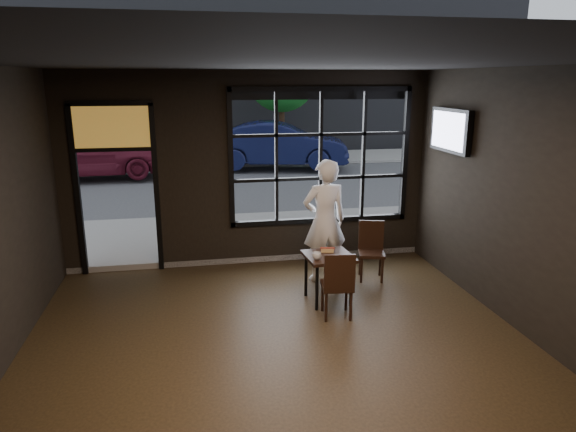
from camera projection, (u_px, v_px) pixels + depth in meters
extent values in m
cube|color=black|center=(289.00, 374.00, 5.50)|extent=(6.00, 7.00, 0.02)
cube|color=black|center=(290.00, 61.00, 4.67)|extent=(6.00, 7.00, 0.02)
cube|color=black|center=(558.00, 216.00, 5.62)|extent=(0.04, 7.00, 3.20)
cube|color=black|center=(321.00, 157.00, 8.57)|extent=(3.06, 0.12, 2.28)
cube|color=orange|center=(112.00, 127.00, 7.84)|extent=(1.20, 0.06, 0.70)
cube|color=#545456|center=(208.00, 137.00, 28.29)|extent=(60.00, 41.00, 0.04)
cube|color=black|center=(328.00, 278.00, 7.21)|extent=(0.69, 0.69, 0.69)
cube|color=black|center=(337.00, 283.00, 6.72)|extent=(0.44, 0.44, 0.92)
cube|color=black|center=(372.00, 252.00, 7.98)|extent=(0.48, 0.48, 0.91)
imported|color=white|center=(325.00, 221.00, 7.84)|extent=(0.74, 0.52, 1.91)
imported|color=silver|center=(317.00, 256.00, 6.94)|extent=(0.15, 0.15, 0.10)
cube|color=black|center=(451.00, 130.00, 7.71)|extent=(0.13, 1.12, 0.65)
imported|color=#0F1438|center=(279.00, 145.00, 17.63)|extent=(4.96, 2.57, 1.56)
imported|color=maroon|center=(86.00, 152.00, 15.79)|extent=(4.79, 2.13, 1.60)
cylinder|color=#332114|center=(146.00, 139.00, 18.95)|extent=(0.17, 0.17, 1.87)
sphere|color=#187222|center=(143.00, 96.00, 18.56)|extent=(2.04, 2.04, 2.04)
cylinder|color=#332114|center=(282.00, 130.00, 19.48)|extent=(0.22, 0.22, 2.40)
sphere|color=#185915|center=(282.00, 76.00, 18.98)|extent=(2.62, 2.62, 2.62)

